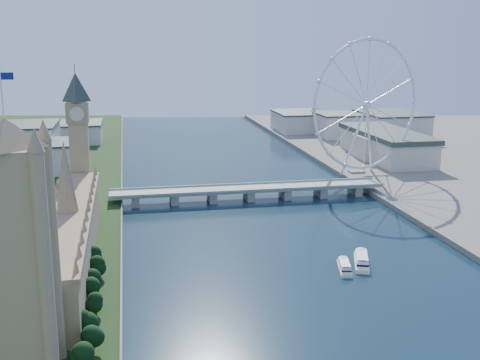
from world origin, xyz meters
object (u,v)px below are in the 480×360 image
object	(u,v)px
london_eye	(367,105)
victoria_tower	(15,244)
tour_boat_near	(344,270)
tour_boat_far	(361,265)

from	to	relation	value
london_eye	victoria_tower	bearing A→B (deg)	-130.35
tour_boat_near	tour_boat_far	world-z (taller)	tour_boat_far
london_eye	tour_boat_far	distance (m)	236.66
london_eye	tour_boat_near	bearing A→B (deg)	-114.60
london_eye	tour_boat_far	xyz separation A→B (m)	(-86.33, -209.75, -67.52)
victoria_tower	tour_boat_far	world-z (taller)	victoria_tower
london_eye	tour_boat_far	size ratio (longest dim) A/B	3.94
victoria_tower	london_eye	world-z (taller)	london_eye
london_eye	tour_boat_near	size ratio (longest dim) A/B	4.80
tour_boat_near	tour_boat_far	xyz separation A→B (m)	(12.49, 6.13, 0.00)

